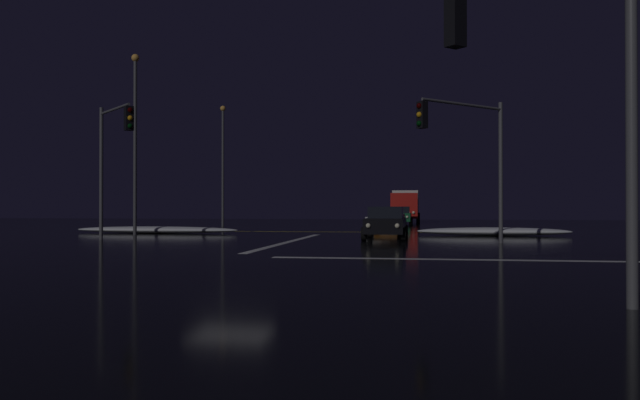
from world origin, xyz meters
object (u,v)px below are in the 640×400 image
(streetlamp_left_far, at_px, (223,157))
(sedan_black, at_px, (386,223))
(sedan_silver, at_px, (385,220))
(sedan_orange, at_px, (390,218))
(traffic_signal_se, at_px, (545,53))
(box_truck, at_px, (405,205))
(traffic_signal_nw, at_px, (112,146))
(sedan_white, at_px, (392,217))
(streetlamp_left_near, at_px, (135,132))
(traffic_signal_ne, at_px, (468,142))
(sedan_green, at_px, (400,216))

(streetlamp_left_far, bearing_deg, sedan_black, -53.10)
(sedan_silver, bearing_deg, sedan_orange, 90.37)
(sedan_black, relative_size, traffic_signal_se, 0.69)
(box_truck, xyz_separation_m, streetlamp_left_far, (-14.02, -12.87, 3.80))
(box_truck, bearing_deg, traffic_signal_nw, -109.11)
(sedan_silver, distance_m, sedan_white, 13.03)
(traffic_signal_se, relative_size, traffic_signal_nw, 0.99)
(box_truck, relative_size, traffic_signal_se, 1.33)
(streetlamp_left_near, bearing_deg, streetlamp_left_far, 90.00)
(traffic_signal_ne, xyz_separation_m, streetlamp_left_far, (-17.76, 22.65, 1.26))
(sedan_orange, xyz_separation_m, traffic_signal_ne, (4.10, -15.74, 3.44))
(traffic_signal_nw, xyz_separation_m, streetlamp_left_far, (-1.83, 22.33, 1.17))
(sedan_silver, height_order, traffic_signal_nw, traffic_signal_nw)
(sedan_black, height_order, traffic_signal_ne, traffic_signal_ne)
(sedan_black, distance_m, traffic_signal_se, 20.53)
(sedan_silver, distance_m, traffic_signal_nw, 15.27)
(sedan_green, relative_size, traffic_signal_se, 0.69)
(sedan_orange, xyz_separation_m, sedan_white, (-0.21, 6.54, 0.00))
(box_truck, height_order, streetlamp_left_far, streetlamp_left_far)
(sedan_black, bearing_deg, sedan_orange, 92.11)
(traffic_signal_se, bearing_deg, sedan_silver, 99.91)
(sedan_white, xyz_separation_m, traffic_signal_se, (4.66, -38.24, 3.48))
(sedan_orange, relative_size, streetlamp_left_near, 0.43)
(traffic_signal_ne, bearing_deg, sedan_orange, 104.61)
(sedan_silver, distance_m, sedan_orange, 6.49)
(sedan_black, bearing_deg, streetlamp_left_far, 126.90)
(sedan_green, bearing_deg, traffic_signal_nw, -113.06)
(sedan_green, distance_m, streetlamp_left_far, 15.70)
(sedan_green, bearing_deg, sedan_white, -93.35)
(sedan_black, distance_m, sedan_white, 18.42)
(traffic_signal_se, bearing_deg, streetlamp_left_near, 128.69)
(sedan_silver, relative_size, streetlamp_left_far, 0.45)
(sedan_orange, height_order, streetlamp_left_far, streetlamp_left_far)
(box_truck, bearing_deg, sedan_black, -89.87)
(sedan_silver, bearing_deg, streetlamp_left_near, -169.22)
(sedan_orange, height_order, traffic_signal_se, traffic_signal_se)
(traffic_signal_se, height_order, traffic_signal_nw, traffic_signal_nw)
(sedan_black, bearing_deg, traffic_signal_nw, -163.82)
(streetlamp_left_near, xyz_separation_m, streetlamp_left_far, (0.00, 16.00, -0.25))
(traffic_signal_nw, xyz_separation_m, streetlamp_left_near, (-1.83, 6.33, 1.42))
(traffic_signal_nw, bearing_deg, streetlamp_left_near, 106.12)
(sedan_white, distance_m, traffic_signal_nw, 25.10)
(sedan_black, height_order, sedan_white, same)
(sedan_orange, bearing_deg, traffic_signal_se, -82.01)
(sedan_silver, xyz_separation_m, traffic_signal_ne, (4.06, -9.26, 3.44))
(sedan_orange, bearing_deg, sedan_black, -87.89)
(sedan_black, xyz_separation_m, sedan_white, (-0.65, 18.41, 0.00))
(traffic_signal_se, distance_m, traffic_signal_ne, 15.96)
(sedan_orange, distance_m, sedan_white, 6.55)
(traffic_signal_se, distance_m, streetlamp_left_far, 42.66)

